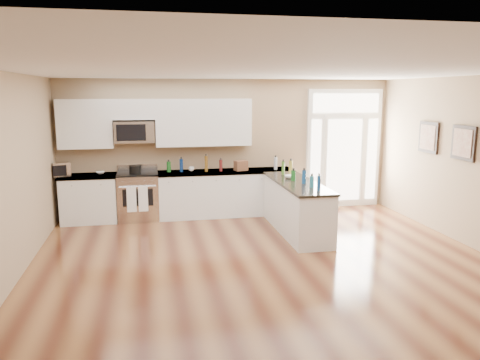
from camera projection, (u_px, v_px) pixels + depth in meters
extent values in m
plane|color=#4D2415|center=(281.00, 283.00, 6.28)|extent=(8.00, 8.00, 0.00)
plane|color=tan|center=(230.00, 147.00, 9.88)|extent=(7.00, 0.00, 7.00)
plane|color=white|center=(285.00, 70.00, 5.76)|extent=(8.00, 8.00, 0.00)
cube|color=white|center=(89.00, 199.00, 9.21)|extent=(1.06, 0.62, 0.90)
cube|color=black|center=(91.00, 219.00, 9.29)|extent=(1.02, 0.52, 0.10)
cube|color=black|center=(88.00, 176.00, 9.13)|extent=(1.10, 0.66, 0.04)
cube|color=white|center=(225.00, 194.00, 9.73)|extent=(2.81, 0.62, 0.90)
cube|color=black|center=(225.00, 212.00, 9.80)|extent=(2.77, 0.52, 0.10)
cube|color=black|center=(225.00, 172.00, 9.64)|extent=(2.85, 0.66, 0.04)
cube|color=white|center=(296.00, 208.00, 8.53)|extent=(0.65, 2.28, 0.90)
cube|color=black|center=(296.00, 229.00, 8.61)|extent=(0.61, 2.18, 0.10)
cube|color=black|center=(297.00, 183.00, 8.45)|extent=(0.69, 2.32, 0.04)
cube|color=white|center=(85.00, 124.00, 9.08)|extent=(1.04, 0.33, 0.95)
cube|color=white|center=(204.00, 122.00, 9.52)|extent=(1.94, 0.33, 0.95)
cube|color=white|center=(134.00, 109.00, 9.20)|extent=(0.82, 0.33, 0.40)
cube|color=silver|center=(135.00, 132.00, 9.25)|extent=(0.78, 0.40, 0.42)
cube|color=black|center=(131.00, 133.00, 9.04)|extent=(0.56, 0.01, 0.32)
cube|color=white|center=(343.00, 149.00, 10.34)|extent=(1.70, 0.08, 2.60)
cube|color=white|center=(344.00, 160.00, 10.34)|extent=(0.78, 0.02, 1.80)
cube|color=white|center=(316.00, 161.00, 10.22)|extent=(0.22, 0.02, 1.80)
cube|color=white|center=(372.00, 159.00, 10.47)|extent=(0.22, 0.02, 1.80)
cube|color=white|center=(346.00, 103.00, 10.11)|extent=(1.50, 0.02, 0.40)
cube|color=black|center=(429.00, 137.00, 8.75)|extent=(0.04, 0.58, 0.58)
cube|color=brown|center=(427.00, 137.00, 8.74)|extent=(0.01, 0.46, 0.46)
cube|color=black|center=(464.00, 143.00, 7.78)|extent=(0.04, 0.58, 0.58)
cube|color=brown|center=(462.00, 143.00, 7.78)|extent=(0.01, 0.46, 0.46)
cube|color=silver|center=(138.00, 197.00, 9.39)|extent=(0.80, 0.66, 0.92)
cube|color=black|center=(137.00, 174.00, 9.30)|extent=(0.80, 0.60, 0.03)
cube|color=silver|center=(137.00, 168.00, 9.58)|extent=(0.80, 0.04, 0.14)
cube|color=black|center=(138.00, 198.00, 9.06)|extent=(0.58, 0.01, 0.34)
cylinder|color=silver|center=(137.00, 187.00, 8.99)|extent=(0.70, 0.02, 0.02)
cube|color=white|center=(132.00, 199.00, 9.00)|extent=(0.18, 0.02, 0.50)
cube|color=white|center=(143.00, 199.00, 9.05)|extent=(0.18, 0.02, 0.50)
cylinder|color=black|center=(135.00, 169.00, 9.19)|extent=(0.27, 0.27, 0.18)
cube|color=silver|center=(61.00, 169.00, 8.95)|extent=(0.38, 0.34, 0.27)
cube|color=brown|center=(241.00, 166.00, 9.63)|extent=(0.29, 0.24, 0.21)
imported|color=white|center=(100.00, 173.00, 9.27)|extent=(0.19, 0.19, 0.04)
imported|color=white|center=(290.00, 177.00, 8.76)|extent=(0.24, 0.24, 0.06)
imported|color=white|center=(191.00, 169.00, 9.58)|extent=(0.12, 0.12, 0.09)
cylinder|color=#19591E|center=(169.00, 167.00, 9.45)|extent=(0.08, 0.08, 0.21)
cylinder|color=navy|center=(319.00, 183.00, 7.63)|extent=(0.06, 0.06, 0.25)
cylinder|color=brown|center=(206.00, 164.00, 9.49)|extent=(0.06, 0.06, 0.32)
cylinder|color=olive|center=(291.00, 169.00, 8.86)|extent=(0.07, 0.07, 0.32)
cylinder|color=#26727F|center=(312.00, 182.00, 7.92)|extent=(0.07, 0.07, 0.20)
cylinder|color=#591919|center=(221.00, 165.00, 9.55)|extent=(0.07, 0.07, 0.23)
cylinder|color=#B2B2B7|center=(276.00, 164.00, 9.74)|extent=(0.07, 0.07, 0.26)
cylinder|color=navy|center=(181.00, 165.00, 9.47)|extent=(0.07, 0.07, 0.26)
cylinder|color=#3F7226|center=(283.00, 168.00, 9.15)|extent=(0.06, 0.06, 0.26)
cylinder|color=#19591E|center=(293.00, 175.00, 8.53)|extent=(0.09, 0.09, 0.19)
cylinder|color=navy|center=(304.00, 177.00, 8.25)|extent=(0.07, 0.07, 0.24)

